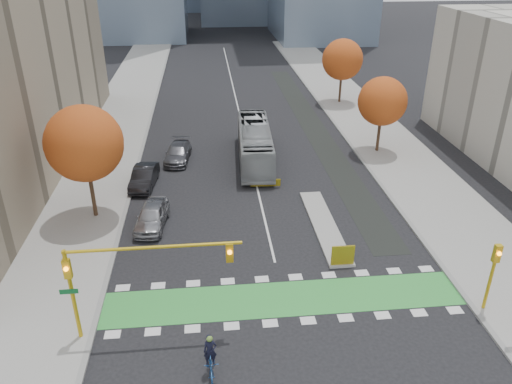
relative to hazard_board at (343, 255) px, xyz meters
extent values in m
plane|color=black|center=(-4.00, -4.20, -0.80)|extent=(300.00, 300.00, 0.00)
cube|color=gray|center=(-17.50, 15.80, -0.73)|extent=(7.00, 120.00, 0.15)
cube|color=gray|center=(9.50, 15.80, -0.73)|extent=(7.00, 120.00, 0.15)
cube|color=gray|center=(-14.00, 15.80, -0.73)|extent=(0.30, 120.00, 0.16)
cube|color=gray|center=(6.00, 15.80, -0.73)|extent=(0.30, 120.00, 0.16)
cube|color=green|center=(-4.00, -2.70, -0.79)|extent=(20.00, 3.00, 0.01)
cube|color=silver|center=(-4.00, 35.80, -0.80)|extent=(0.15, 70.00, 0.01)
cube|color=black|center=(3.50, 25.80, -0.80)|extent=(2.50, 50.00, 0.01)
cube|color=gray|center=(0.00, 4.80, -0.72)|extent=(1.60, 10.00, 0.16)
cube|color=yellow|center=(0.00, 0.00, 0.00)|extent=(1.40, 0.12, 1.30)
cylinder|color=#332114|center=(-16.00, 7.80, 1.82)|extent=(0.28, 0.28, 5.25)
sphere|color=#A83514|center=(-16.00, 7.80, 4.83)|extent=(5.20, 5.20, 5.20)
cylinder|color=#332114|center=(8.00, 17.80, 1.47)|extent=(0.28, 0.28, 4.55)
sphere|color=#A83514|center=(8.00, 17.80, 4.08)|extent=(4.40, 4.40, 4.40)
cylinder|color=#332114|center=(8.50, 33.80, 1.65)|extent=(0.28, 0.28, 4.90)
sphere|color=#A83514|center=(8.50, 33.80, 4.45)|extent=(4.80, 4.80, 4.80)
cylinder|color=#BF9914|center=(-14.50, -4.70, 1.80)|extent=(0.20, 0.20, 5.20)
cylinder|color=#BF9914|center=(-10.50, -4.70, 4.30)|extent=(8.20, 0.16, 0.16)
cube|color=#BF9914|center=(-14.50, -4.70, 3.40)|extent=(0.35, 0.28, 1.00)
sphere|color=orange|center=(-14.50, -4.88, 3.50)|extent=(0.22, 0.22, 0.22)
cube|color=#BF9914|center=(-7.00, -4.70, 3.80)|extent=(0.35, 0.28, 1.00)
sphere|color=orange|center=(-7.00, -4.88, 3.90)|extent=(0.22, 0.22, 0.22)
cube|color=#0C5926|center=(-14.50, -5.10, 2.40)|extent=(0.85, 0.04, 0.25)
cylinder|color=#BF9914|center=(6.50, -4.70, 1.20)|extent=(0.18, 0.18, 4.00)
cube|color=#BF9914|center=(6.50, -4.70, 2.80)|extent=(0.35, 0.28, 1.00)
sphere|color=orange|center=(6.50, -4.88, 2.90)|extent=(0.22, 0.22, 0.22)
imported|color=#1E4B8D|center=(-8.11, -7.56, -0.31)|extent=(0.74, 1.89, 0.98)
imported|color=black|center=(-8.11, -7.56, 0.52)|extent=(0.62, 0.43, 1.66)
sphere|color=#597F2D|center=(-8.11, -7.56, 1.20)|extent=(0.28, 0.28, 0.28)
imported|color=#969B9D|center=(-3.62, 16.88, 0.83)|extent=(3.34, 11.86, 3.27)
imported|color=gray|center=(-11.85, 6.08, 0.01)|extent=(2.44, 4.93, 1.61)
imported|color=black|center=(-13.00, 12.61, -0.02)|extent=(2.17, 4.92, 1.57)
imported|color=#525257|center=(-10.50, 17.61, -0.07)|extent=(2.60, 5.23, 1.46)
camera|label=1|loc=(-7.78, -24.42, 16.87)|focal=35.00mm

